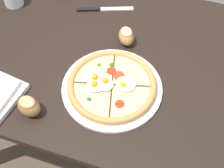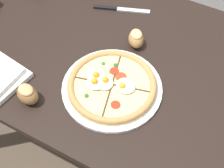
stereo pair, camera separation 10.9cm
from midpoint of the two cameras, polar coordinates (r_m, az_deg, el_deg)
ground_plane at (r=1.82m, az=4.91°, el=-11.22°), size 12.00×12.00×0.00m
dining_table at (r=1.27m, az=6.96°, el=1.15°), size 1.57×0.88×0.74m
pizza at (r=1.10m, az=2.79°, el=-0.51°), size 0.36×0.36×0.05m
bread_piece_near at (r=1.23m, az=6.98°, el=8.13°), size 0.09×0.10×0.07m
bread_piece_far at (r=1.08m, az=-12.48°, el=-1.99°), size 0.09×0.08×0.07m
knife_main at (r=1.40m, az=3.91°, el=13.36°), size 0.24×0.10×0.01m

